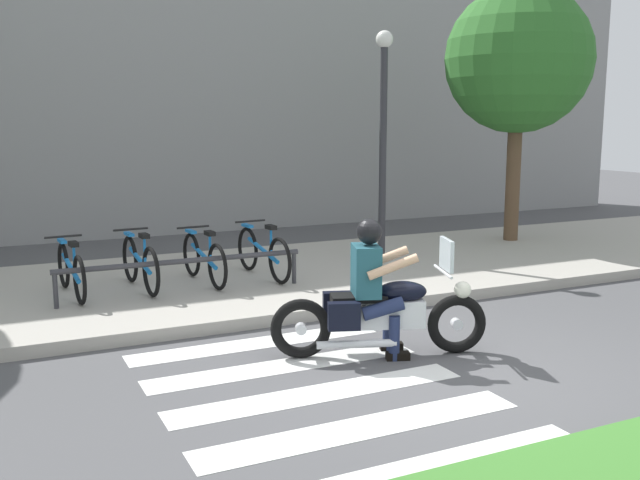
# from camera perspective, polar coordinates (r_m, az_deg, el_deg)

# --- Properties ---
(ground_plane) EXTENTS (48.00, 48.00, 0.00)m
(ground_plane) POSITION_cam_1_polar(r_m,az_deg,el_deg) (7.15, 10.08, -10.26)
(ground_plane) COLOR #4C4C4F
(sidewalk) EXTENTS (24.00, 4.40, 0.15)m
(sidewalk) POSITION_cam_1_polar(r_m,az_deg,el_deg) (10.78, -3.36, -2.96)
(sidewalk) COLOR #A8A399
(sidewalk) RESTS_ON ground
(crosswalk_stripe_0) EXTENTS (2.80, 0.40, 0.01)m
(crosswalk_stripe_0) POSITION_cam_1_polar(r_m,az_deg,el_deg) (5.22, 7.91, -17.93)
(crosswalk_stripe_0) COLOR white
(crosswalk_stripe_0) RESTS_ON ground
(crosswalk_stripe_1) EXTENTS (2.80, 0.40, 0.01)m
(crosswalk_stripe_1) POSITION_cam_1_polar(r_m,az_deg,el_deg) (5.83, 3.43, -14.77)
(crosswalk_stripe_1) COLOR white
(crosswalk_stripe_1) RESTS_ON ground
(crosswalk_stripe_2) EXTENTS (2.80, 0.40, 0.01)m
(crosswalk_stripe_2) POSITION_cam_1_polar(r_m,az_deg,el_deg) (6.49, -0.07, -12.17)
(crosswalk_stripe_2) COLOR white
(crosswalk_stripe_2) RESTS_ON ground
(crosswalk_stripe_3) EXTENTS (2.80, 0.40, 0.01)m
(crosswalk_stripe_3) POSITION_cam_1_polar(r_m,az_deg,el_deg) (7.17, -2.87, -10.03)
(crosswalk_stripe_3) COLOR white
(crosswalk_stripe_3) RESTS_ON ground
(crosswalk_stripe_4) EXTENTS (2.80, 0.40, 0.01)m
(crosswalk_stripe_4) POSITION_cam_1_polar(r_m,az_deg,el_deg) (7.88, -5.15, -8.24)
(crosswalk_stripe_4) COLOR white
(crosswalk_stripe_4) RESTS_ON ground
(motorcycle) EXTENTS (2.16, 0.97, 1.21)m
(motorcycle) POSITION_cam_1_polar(r_m,az_deg,el_deg) (7.37, 4.90, -5.83)
(motorcycle) COLOR black
(motorcycle) RESTS_ON ground
(rider) EXTENTS (0.74, 0.67, 1.43)m
(rider) POSITION_cam_1_polar(r_m,az_deg,el_deg) (7.27, 4.33, -3.07)
(rider) COLOR #1E4C59
(rider) RESTS_ON ground
(bicycle_0) EXTENTS (0.48, 1.66, 0.75)m
(bicycle_0) POSITION_cam_1_polar(r_m,az_deg,el_deg) (9.74, -19.31, -2.30)
(bicycle_0) COLOR black
(bicycle_0) RESTS_ON sidewalk
(bicycle_1) EXTENTS (0.48, 1.65, 0.79)m
(bicycle_1) POSITION_cam_1_polar(r_m,az_deg,el_deg) (9.87, -14.22, -1.82)
(bicycle_1) COLOR black
(bicycle_1) RESTS_ON sidewalk
(bicycle_2) EXTENTS (0.48, 1.64, 0.77)m
(bicycle_2) POSITION_cam_1_polar(r_m,az_deg,el_deg) (10.08, -9.29, -1.47)
(bicycle_2) COLOR black
(bicycle_2) RESTS_ON sidewalk
(bicycle_3) EXTENTS (0.48, 1.74, 0.80)m
(bicycle_3) POSITION_cam_1_polar(r_m,az_deg,el_deg) (10.35, -4.60, -1.03)
(bicycle_3) COLOR black
(bicycle_3) RESTS_ON sidewalk
(bike_rack) EXTENTS (3.25, 0.07, 0.49)m
(bike_rack) POSITION_cam_1_polar(r_m,az_deg,el_deg) (9.42, -10.92, -1.91)
(bike_rack) COLOR #333338
(bike_rack) RESTS_ON sidewalk
(street_lamp) EXTENTS (0.28, 0.28, 3.83)m
(street_lamp) POSITION_cam_1_polar(r_m,az_deg,el_deg) (11.79, 5.09, 9.26)
(street_lamp) COLOR #2D2D33
(street_lamp) RESTS_ON ground
(tree_near_rack) EXTENTS (2.70, 2.70, 4.87)m
(tree_near_rack) POSITION_cam_1_polar(r_m,az_deg,el_deg) (13.98, 15.60, 13.68)
(tree_near_rack) COLOR brown
(tree_near_rack) RESTS_ON ground
(building_backdrop) EXTENTS (24.00, 1.20, 7.98)m
(building_backdrop) POSITION_cam_1_polar(r_m,az_deg,el_deg) (16.03, -11.53, 15.03)
(building_backdrop) COLOR gray
(building_backdrop) RESTS_ON ground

